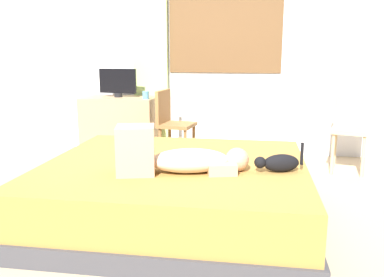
{
  "coord_description": "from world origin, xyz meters",
  "views": [
    {
      "loc": [
        0.71,
        -3.03,
        1.29
      ],
      "look_at": [
        0.21,
        0.16,
        0.6
      ],
      "focal_mm": 37.97,
      "sensor_mm": 36.0,
      "label": 1
    }
  ],
  "objects": [
    {
      "name": "cat",
      "position": [
        0.89,
        -0.18,
        0.52
      ],
      "size": [
        0.35,
        0.18,
        0.21
      ],
      "color": "black",
      "rests_on": "bed"
    },
    {
      "name": "chair_spare",
      "position": [
        1.75,
        1.55,
        0.51
      ],
      "size": [
        0.46,
        0.46,
        0.86
      ],
      "color": "tan",
      "rests_on": "ground"
    },
    {
      "name": "chair_by_desk",
      "position": [
        -0.25,
        1.54,
        0.51
      ],
      "size": [
        0.44,
        0.44,
        0.86
      ],
      "color": "brown",
      "rests_on": "ground"
    },
    {
      "name": "person_lying",
      "position": [
        0.17,
        -0.31,
        0.57
      ],
      "size": [
        0.94,
        0.45,
        0.34
      ],
      "color": "#CCB299",
      "rests_on": "bed"
    },
    {
      "name": "cup",
      "position": [
        -0.58,
        1.67,
        0.79
      ],
      "size": [
        0.08,
        0.08,
        0.09
      ],
      "primitive_type": "cylinder",
      "color": "teal",
      "rests_on": "desk"
    },
    {
      "name": "bed",
      "position": [
        0.11,
        -0.04,
        0.22
      ],
      "size": [
        2.06,
        1.88,
        0.45
      ],
      "color": "#38383D",
      "rests_on": "ground"
    },
    {
      "name": "curtain_left",
      "position": [
        -0.63,
        2.1,
        1.29
      ],
      "size": [
        0.44,
        0.06,
        2.59
      ],
      "primitive_type": "cube",
      "color": "#ADCC75",
      "rests_on": "ground"
    },
    {
      "name": "back_wall_with_window",
      "position": [
        0.01,
        2.22,
        1.45
      ],
      "size": [
        6.4,
        0.14,
        2.9
      ],
      "color": "silver",
      "rests_on": "ground"
    },
    {
      "name": "tv_monitor",
      "position": [
        -0.98,
        1.82,
        0.92
      ],
      "size": [
        0.48,
        0.1,
        0.35
      ],
      "color": "black",
      "rests_on": "desk"
    },
    {
      "name": "desk",
      "position": [
        -0.96,
        1.82,
        0.37
      ],
      "size": [
        0.9,
        0.56,
        0.74
      ],
      "color": "#997A56",
      "rests_on": "ground"
    },
    {
      "name": "ground_plane",
      "position": [
        0.0,
        0.0,
        0.0
      ],
      "size": [
        16.0,
        16.0,
        0.0
      ],
      "primitive_type": "plane",
      "color": "tan"
    }
  ]
}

